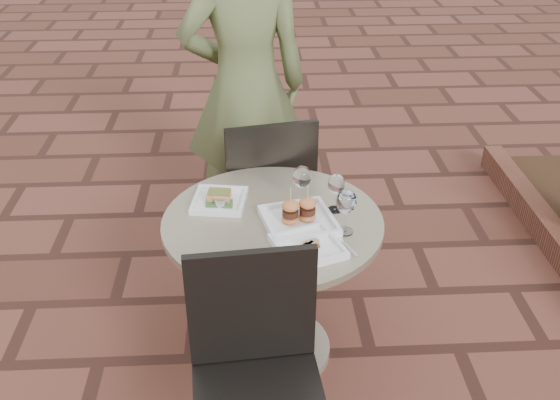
{
  "coord_description": "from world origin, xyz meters",
  "views": [
    {
      "loc": [
        -0.11,
        -2.09,
        2.11
      ],
      "look_at": [
        -0.0,
        0.03,
        0.82
      ],
      "focal_mm": 40.0,
      "sensor_mm": 36.0,
      "label": 1
    }
  ],
  "objects_px": {
    "cafe_table": "(273,268)",
    "plate_sliders": "(299,217)",
    "chair_far": "(268,186)",
    "chair_near": "(256,361)",
    "diner": "(245,88)",
    "plate_tuna": "(308,246)",
    "plate_salmon": "(219,200)"
  },
  "relations": [
    {
      "from": "cafe_table",
      "to": "plate_sliders",
      "type": "bearing_deg",
      "value": -22.35
    },
    {
      "from": "chair_far",
      "to": "cafe_table",
      "type": "bearing_deg",
      "value": 79.27
    },
    {
      "from": "chair_near",
      "to": "diner",
      "type": "distance_m",
      "value": 1.61
    },
    {
      "from": "plate_tuna",
      "to": "plate_salmon",
      "type": "bearing_deg",
      "value": 134.18
    },
    {
      "from": "diner",
      "to": "plate_sliders",
      "type": "xyz_separation_m",
      "value": [
        0.2,
        -1.01,
        -0.16
      ]
    },
    {
      "from": "diner",
      "to": "plate_salmon",
      "type": "distance_m",
      "value": 0.86
    },
    {
      "from": "cafe_table",
      "to": "diner",
      "type": "height_order",
      "value": "diner"
    },
    {
      "from": "chair_near",
      "to": "plate_salmon",
      "type": "distance_m",
      "value": 0.77
    },
    {
      "from": "cafe_table",
      "to": "plate_tuna",
      "type": "height_order",
      "value": "plate_tuna"
    },
    {
      "from": "diner",
      "to": "plate_sliders",
      "type": "relative_size",
      "value": 5.64
    },
    {
      "from": "chair_far",
      "to": "plate_sliders",
      "type": "xyz_separation_m",
      "value": [
        0.1,
        -0.63,
        0.21
      ]
    },
    {
      "from": "plate_salmon",
      "to": "plate_sliders",
      "type": "relative_size",
      "value": 0.75
    },
    {
      "from": "plate_salmon",
      "to": "plate_tuna",
      "type": "xyz_separation_m",
      "value": [
        0.34,
        -0.35,
        -0.0
      ]
    },
    {
      "from": "chair_near",
      "to": "plate_tuna",
      "type": "xyz_separation_m",
      "value": [
        0.21,
        0.38,
        0.19
      ]
    },
    {
      "from": "chair_near",
      "to": "plate_salmon",
      "type": "relative_size",
      "value": 3.79
    },
    {
      "from": "cafe_table",
      "to": "plate_sliders",
      "type": "distance_m",
      "value": 0.3
    },
    {
      "from": "diner",
      "to": "plate_tuna",
      "type": "height_order",
      "value": "diner"
    },
    {
      "from": "cafe_table",
      "to": "plate_tuna",
      "type": "distance_m",
      "value": 0.36
    },
    {
      "from": "chair_far",
      "to": "chair_near",
      "type": "distance_m",
      "value": 1.19
    },
    {
      "from": "chair_far",
      "to": "diner",
      "type": "bearing_deg",
      "value": -86.57
    },
    {
      "from": "chair_near",
      "to": "diner",
      "type": "bearing_deg",
      "value": 85.6
    },
    {
      "from": "plate_sliders",
      "to": "diner",
      "type": "bearing_deg",
      "value": 101.36
    },
    {
      "from": "chair_far",
      "to": "plate_salmon",
      "type": "height_order",
      "value": "chair_far"
    },
    {
      "from": "chair_far",
      "to": "plate_salmon",
      "type": "xyz_separation_m",
      "value": [
        -0.22,
        -0.45,
        0.2
      ]
    },
    {
      "from": "chair_far",
      "to": "diner",
      "type": "relative_size",
      "value": 0.5
    },
    {
      "from": "diner",
      "to": "chair_near",
      "type": "bearing_deg",
      "value": 81.85
    },
    {
      "from": "chair_far",
      "to": "plate_sliders",
      "type": "relative_size",
      "value": 2.84
    },
    {
      "from": "chair_near",
      "to": "diner",
      "type": "relative_size",
      "value": 0.5
    },
    {
      "from": "cafe_table",
      "to": "chair_near",
      "type": "relative_size",
      "value": 0.97
    },
    {
      "from": "chair_far",
      "to": "diner",
      "type": "distance_m",
      "value": 0.55
    },
    {
      "from": "cafe_table",
      "to": "plate_salmon",
      "type": "distance_m",
      "value": 0.37
    },
    {
      "from": "chair_near",
      "to": "plate_salmon",
      "type": "height_order",
      "value": "chair_near"
    }
  ]
}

